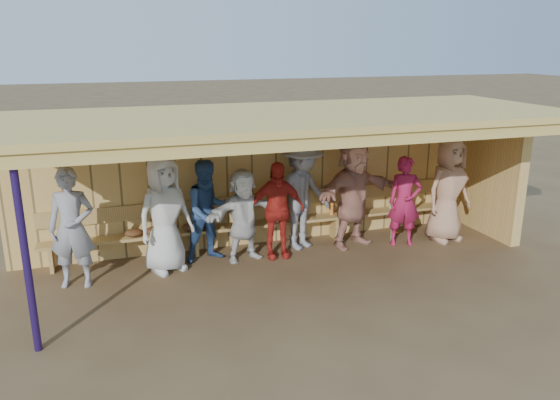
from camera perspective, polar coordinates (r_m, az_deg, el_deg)
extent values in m
plane|color=brown|center=(8.91, 0.71, -7.10)|extent=(90.00, 90.00, 0.00)
imported|color=#919299|center=(8.54, -20.91, -2.77)|extent=(0.74, 0.56, 1.81)
imported|color=silver|center=(8.70, -11.96, -1.51)|extent=(1.07, 0.91, 1.86)
imported|color=#2D4B7E|center=(9.03, -7.47, -1.14)|extent=(0.93, 0.78, 1.71)
imported|color=red|center=(9.10, -0.39, -1.06)|extent=(0.99, 0.47, 1.65)
imported|color=gray|center=(9.48, 2.29, 0.56)|extent=(1.44, 1.15, 1.94)
imported|color=tan|center=(9.66, 7.66, 0.72)|extent=(1.89, 1.13, 1.94)
imported|color=#A91B45|center=(9.91, 12.89, -0.14)|extent=(0.68, 0.54, 1.61)
imported|color=tan|center=(10.31, 17.16, 1.00)|extent=(1.03, 0.77, 1.90)
imported|color=silver|center=(9.02, -3.83, -1.56)|extent=(1.51, 0.76, 1.56)
cube|color=#DEB05E|center=(9.75, -1.83, 2.40)|extent=(8.60, 0.20, 2.40)
cube|color=#DEB05E|center=(10.93, 21.27, 2.81)|extent=(0.20, 1.62, 2.40)
cube|color=#DDBA5A|center=(8.25, 0.77, 8.72)|extent=(8.80, 3.20, 0.10)
cube|color=#DDBA5A|center=(6.89, 4.82, 6.08)|extent=(8.80, 0.10, 0.18)
cube|color=#DDBA5A|center=(7.92, -26.38, 5.70)|extent=(0.08, 3.00, 0.16)
cube|color=#DDBA5A|center=(7.84, -19.49, 6.37)|extent=(0.08, 3.00, 0.16)
cube|color=#DDBA5A|center=(7.87, -12.54, 6.95)|extent=(0.08, 3.00, 0.16)
cube|color=#DDBA5A|center=(8.02, -5.73, 7.41)|extent=(0.08, 3.00, 0.16)
cube|color=#DDBA5A|center=(8.27, 0.76, 7.76)|extent=(0.08, 3.00, 0.16)
cube|color=#DDBA5A|center=(8.63, 6.80, 8.00)|extent=(0.08, 3.00, 0.16)
cube|color=#DDBA5A|center=(9.06, 12.32, 8.13)|extent=(0.08, 3.00, 0.16)
cube|color=#DDBA5A|center=(9.58, 17.29, 8.19)|extent=(0.08, 3.00, 0.16)
cube|color=#DDBA5A|center=(10.15, 21.73, 8.20)|extent=(0.08, 3.00, 0.16)
cylinder|color=navy|center=(6.82, -25.05, -5.32)|extent=(0.09, 0.09, 2.40)
cube|color=tan|center=(9.70, -1.31, -2.43)|extent=(7.60, 0.32, 0.05)
cube|color=tan|center=(9.74, -1.59, -0.06)|extent=(7.60, 0.04, 0.26)
cube|color=tan|center=(9.46, -22.77, -5.71)|extent=(0.06, 0.29, 0.40)
cube|color=tan|center=(9.51, -8.79, -4.47)|extent=(0.06, 0.29, 0.40)
cube|color=tan|center=(10.20, 5.67, -2.90)|extent=(0.06, 0.29, 0.40)
cube|color=tan|center=(11.30, 16.46, -1.60)|extent=(0.06, 0.29, 0.40)
cylinder|color=gold|center=(11.11, 17.33, -0.89)|extent=(0.13, 0.41, 0.80)
sphere|color=orange|center=(10.62, 12.07, -3.34)|extent=(0.08, 0.08, 0.08)
ellipsoid|color=#593319|center=(9.28, -12.99, -3.14)|extent=(0.30, 0.24, 0.14)
ellipsoid|color=#593319|center=(9.26, -15.02, -3.32)|extent=(0.30, 0.24, 0.14)
ellipsoid|color=#593319|center=(9.34, -9.26, -2.79)|extent=(0.30, 0.24, 0.14)
cylinder|color=#75C261|center=(10.66, 11.51, -0.29)|extent=(0.07, 0.07, 0.22)
cylinder|color=orange|center=(10.12, 5.43, -0.91)|extent=(0.07, 0.07, 0.22)
cylinder|color=#8DB95C|center=(10.22, 11.66, -3.66)|extent=(0.07, 0.07, 0.22)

